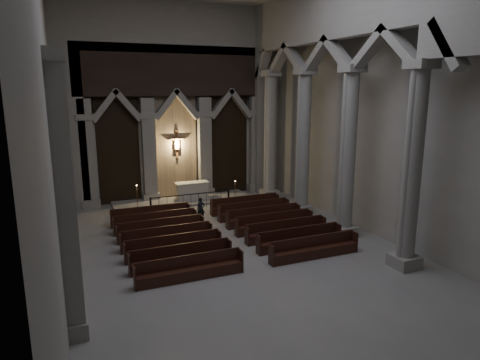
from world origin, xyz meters
The scene contains 11 objects.
room centered at (0.00, 0.00, 7.60)m, with size 24.00×24.10×12.00m.
sanctuary_wall centered at (0.00, 11.54, 6.62)m, with size 14.00×0.77×12.00m.
right_arcade centered at (5.50, 1.33, 7.83)m, with size 1.00×24.00×12.00m.
left_pilasters centered at (-6.75, 3.50, 3.91)m, with size 0.60×13.00×8.03m.
sanctuary_step centered at (0.00, 10.60, 0.07)m, with size 8.50×2.60×0.15m, color #99968E.
altar centered at (0.60, 10.56, 0.68)m, with size 2.08×0.83×1.05m.
altar_rail centered at (0.00, 8.78, 0.63)m, with size 4.82×0.09×0.95m.
candle_stand_left centered at (-3.01, 9.28, 0.44)m, with size 0.27×0.27×1.62m.
candle_stand_right centered at (3.03, 9.35, 0.36)m, with size 0.23×0.23×1.34m.
pews centered at (0.00, 3.37, 0.30)m, with size 9.52×7.74×0.92m.
worshipper centered at (-0.11, 6.52, 0.62)m, with size 0.45×0.30×1.24m, color black.
Camera 1 is at (-6.72, -14.67, 7.05)m, focal length 32.00 mm.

